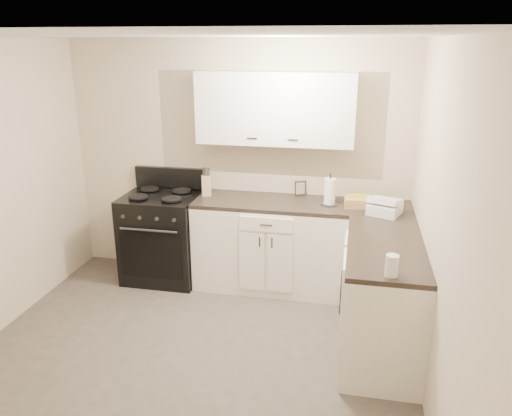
% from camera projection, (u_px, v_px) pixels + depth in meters
% --- Properties ---
extents(floor, '(3.60, 3.60, 0.00)m').
position_uv_depth(floor, '(187.00, 365.00, 3.99)').
color(floor, '#473F38').
rests_on(floor, ground).
extents(ceiling, '(3.60, 3.60, 0.00)m').
position_uv_depth(ceiling, '(170.00, 35.00, 3.19)').
color(ceiling, white).
rests_on(ceiling, wall_back).
extents(wall_back, '(3.60, 0.00, 3.60)m').
position_uv_depth(wall_back, '(237.00, 162.00, 5.26)').
color(wall_back, beige).
rests_on(wall_back, ground).
extents(wall_right, '(0.00, 3.60, 3.60)m').
position_uv_depth(wall_right, '(441.00, 237.00, 3.25)').
color(wall_right, beige).
rests_on(wall_right, ground).
extents(wall_front, '(3.60, 0.00, 3.60)m').
position_uv_depth(wall_front, '(19.00, 373.00, 1.92)').
color(wall_front, beige).
rests_on(wall_front, ground).
extents(base_cabinets_back, '(1.55, 0.60, 0.90)m').
position_uv_depth(base_cabinets_back, '(271.00, 246.00, 5.16)').
color(base_cabinets_back, white).
rests_on(base_cabinets_back, floor).
extents(base_cabinets_right, '(0.60, 1.90, 0.90)m').
position_uv_depth(base_cabinets_right, '(380.00, 284.00, 4.35)').
color(base_cabinets_right, white).
rests_on(base_cabinets_right, floor).
extents(countertop_back, '(1.55, 0.60, 0.04)m').
position_uv_depth(countertop_back, '(272.00, 203.00, 5.01)').
color(countertop_back, black).
rests_on(countertop_back, base_cabinets_back).
extents(countertop_right, '(0.60, 1.90, 0.04)m').
position_uv_depth(countertop_right, '(384.00, 234.00, 4.20)').
color(countertop_right, black).
rests_on(countertop_right, base_cabinets_right).
extents(upper_cabinets, '(1.55, 0.30, 0.70)m').
position_uv_depth(upper_cabinets, '(275.00, 108.00, 4.86)').
color(upper_cabinets, white).
rests_on(upper_cabinets, wall_back).
extents(stove, '(0.78, 0.67, 0.94)m').
position_uv_depth(stove, '(163.00, 238.00, 5.35)').
color(stove, black).
rests_on(stove, floor).
extents(knife_block, '(0.12, 0.11, 0.21)m').
position_uv_depth(knife_block, '(207.00, 186.00, 5.15)').
color(knife_block, tan).
rests_on(knife_block, countertop_back).
extents(paper_towel, '(0.14, 0.14, 0.26)m').
position_uv_depth(paper_towel, '(330.00, 192.00, 4.85)').
color(paper_towel, white).
rests_on(paper_towel, countertop_back).
extents(picture_frame, '(0.12, 0.08, 0.15)m').
position_uv_depth(picture_frame, '(301.00, 188.00, 5.17)').
color(picture_frame, black).
rests_on(picture_frame, countertop_back).
extents(wicker_basket, '(0.29, 0.21, 0.09)m').
position_uv_depth(wicker_basket, '(359.00, 202.00, 4.81)').
color(wicker_basket, tan).
rests_on(wicker_basket, countertop_right).
extents(countertop_grill, '(0.35, 0.34, 0.10)m').
position_uv_depth(countertop_grill, '(385.00, 209.00, 4.61)').
color(countertop_grill, white).
rests_on(countertop_grill, countertop_right).
extents(glass_jar, '(0.12, 0.12, 0.15)m').
position_uv_depth(glass_jar, '(392.00, 266.00, 3.38)').
color(glass_jar, silver).
rests_on(glass_jar, countertop_right).
extents(oven_mitt_near, '(0.02, 0.15, 0.25)m').
position_uv_depth(oven_mitt_near, '(341.00, 296.00, 4.00)').
color(oven_mitt_near, black).
rests_on(oven_mitt_near, base_cabinets_right).
extents(oven_mitt_far, '(0.02, 0.17, 0.29)m').
position_uv_depth(oven_mitt_far, '(342.00, 289.00, 4.14)').
color(oven_mitt_far, black).
rests_on(oven_mitt_far, base_cabinets_right).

